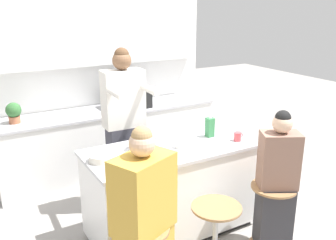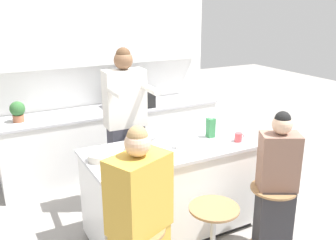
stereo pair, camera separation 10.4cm
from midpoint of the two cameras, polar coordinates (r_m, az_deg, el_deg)
name	(u,v)px [view 2 (the right image)]	position (r m, az deg, el deg)	size (l,w,h in m)	color
ground_plane	(171,230)	(4.00, 1.31, -16.43)	(16.00, 16.00, 0.00)	gray
wall_back	(102,56)	(5.11, -9.38, 9.53)	(3.13, 0.22, 2.70)	white
back_counter	(114,140)	(5.11, -7.66, -3.11)	(2.91, 0.62, 0.89)	white
kitchen_island	(172,190)	(3.76, 1.36, -10.57)	(1.67, 0.76, 0.91)	black
bar_stool_center	(213,235)	(3.29, 7.81, -16.96)	(0.42, 0.42, 0.64)	#997047
bar_stool_rightmost	(272,213)	(3.68, 16.30, -13.49)	(0.42, 0.42, 0.64)	#997047
person_cooking	(126,131)	(4.08, -5.69, -1.74)	(0.45, 0.57, 1.80)	#383842
person_wrapped_blanket	(140,224)	(2.85, -3.25, -15.52)	(0.52, 0.43, 1.44)	gold
person_seated_near	(276,189)	(3.57, 16.94, -10.10)	(0.40, 0.38, 1.35)	#333338
cooking_pot	(144,142)	(3.49, -2.77, -3.38)	(0.33, 0.25, 0.15)	#B7BABC
fruit_bowl	(100,157)	(3.31, -9.48, -5.57)	(0.21, 0.21, 0.06)	silver
coffee_cup_near	(238,137)	(3.77, 11.44, -2.60)	(0.11, 0.08, 0.09)	#DB4C51
coffee_cup_far	(180,144)	(3.53, 2.69, -3.64)	(0.12, 0.09, 0.09)	white
juice_carton	(211,128)	(3.83, 7.30, -1.16)	(0.07, 0.07, 0.21)	#38844C
microwave	(131,97)	(5.00, -5.02, 3.52)	(0.54, 0.40, 0.28)	black
potted_plant	(18,111)	(4.68, -21.37, 1.33)	(0.17, 0.17, 0.24)	#A86042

